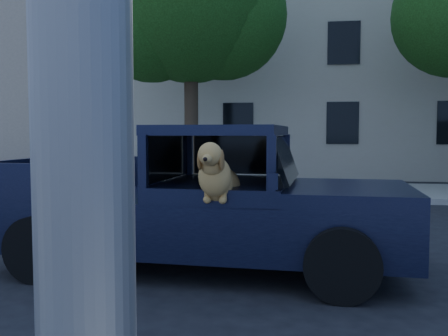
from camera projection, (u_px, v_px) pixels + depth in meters
name	position (u px, v px, depth m)	size (l,w,h in m)	color
ground	(341.00, 285.00, 5.95)	(120.00, 120.00, 0.00)	black
far_sidewalk	(318.00, 191.00, 15.00)	(60.00, 4.00, 0.15)	gray
lane_stripes	(441.00, 233.00, 8.98)	(21.60, 0.14, 0.01)	silver
street_tree_left	(192.00, 9.00, 15.65)	(6.00, 5.20, 8.60)	#332619
building_main	(386.00, 71.00, 21.42)	(26.00, 6.00, 9.00)	#B8B098
building_left	(2.00, 88.00, 24.27)	(12.00, 6.00, 8.00)	tan
pickup_truck	(196.00, 220.00, 6.67)	(5.42, 2.85, 1.91)	black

